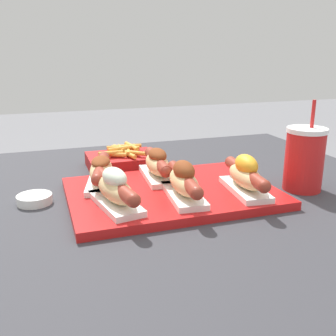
# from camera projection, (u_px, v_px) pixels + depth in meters

# --- Properties ---
(patio_table) EXTENTS (1.03, 1.03, 0.69)m
(patio_table) POSITION_uv_depth(u_px,v_px,m) (189.00, 327.00, 0.96)
(patio_table) COLOR #333338
(patio_table) RESTS_ON ground_plane
(serving_tray) EXTENTS (0.44, 0.31, 0.02)m
(serving_tray) POSITION_uv_depth(u_px,v_px,m) (171.00, 192.00, 0.85)
(serving_tray) COLOR red
(serving_tray) RESTS_ON patio_table
(hot_dog_0) EXTENTS (0.09, 0.19, 0.08)m
(hot_dog_0) POSITION_uv_depth(u_px,v_px,m) (115.00, 189.00, 0.74)
(hot_dog_0) COLOR white
(hot_dog_0) RESTS_ON serving_tray
(hot_dog_1) EXTENTS (0.07, 0.20, 0.08)m
(hot_dog_1) POSITION_uv_depth(u_px,v_px,m) (184.00, 181.00, 0.78)
(hot_dog_1) COLOR white
(hot_dog_1) RESTS_ON serving_tray
(hot_dog_2) EXTENTS (0.08, 0.20, 0.08)m
(hot_dog_2) POSITION_uv_depth(u_px,v_px,m) (246.00, 176.00, 0.82)
(hot_dog_2) COLOR white
(hot_dog_2) RESTS_ON serving_tray
(hot_dog_3) EXTENTS (0.10, 0.19, 0.06)m
(hot_dog_3) POSITION_uv_depth(u_px,v_px,m) (101.00, 171.00, 0.86)
(hot_dog_3) COLOR white
(hot_dog_3) RESTS_ON serving_tray
(hot_dog_4) EXTENTS (0.07, 0.20, 0.07)m
(hot_dog_4) POSITION_uv_depth(u_px,v_px,m) (157.00, 164.00, 0.90)
(hot_dog_4) COLOR white
(hot_dog_4) RESTS_ON serving_tray
(sauce_bowl) EXTENTS (0.07, 0.07, 0.02)m
(sauce_bowl) POSITION_uv_depth(u_px,v_px,m) (34.00, 199.00, 0.81)
(sauce_bowl) COLOR white
(sauce_bowl) RESTS_ON patio_table
(drink_cup) EXTENTS (0.09, 0.09, 0.20)m
(drink_cup) POSITION_uv_depth(u_px,v_px,m) (304.00, 159.00, 0.87)
(drink_cup) COLOR red
(drink_cup) RESTS_ON patio_table
(fries_basket) EXTENTS (0.18, 0.14, 0.06)m
(fries_basket) POSITION_uv_depth(u_px,v_px,m) (122.00, 160.00, 1.05)
(fries_basket) COLOR #B21919
(fries_basket) RESTS_ON patio_table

